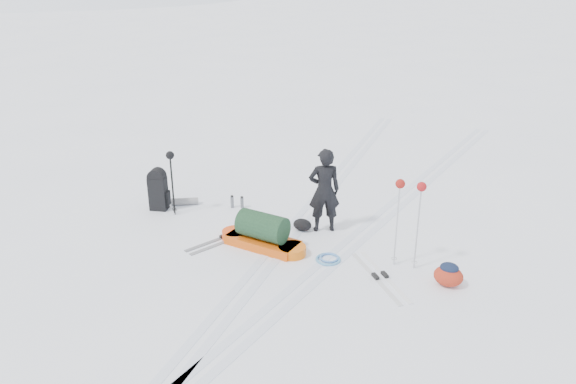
% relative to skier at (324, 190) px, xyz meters
% --- Properties ---
extents(ground, '(200.00, 200.00, 0.00)m').
position_rel_skier_xyz_m(ground, '(-0.48, -0.57, -0.81)').
color(ground, white).
rests_on(ground, ground).
extents(ski_tracks, '(3.38, 17.97, 0.01)m').
position_rel_skier_xyz_m(ski_tracks, '(0.13, 0.30, -0.80)').
color(ski_tracks, silver).
rests_on(ski_tracks, ground).
extents(skier, '(0.70, 0.63, 1.62)m').
position_rel_skier_xyz_m(skier, '(0.00, 0.00, 0.00)').
color(skier, black).
rests_on(skier, ground).
extents(pulk_sled, '(1.73, 0.67, 0.65)m').
position_rel_skier_xyz_m(pulk_sled, '(-0.73, -1.08, -0.56)').
color(pulk_sled, '#CF4D0C').
rests_on(pulk_sled, ground).
extents(expedition_rucksack, '(0.82, 0.78, 0.88)m').
position_rel_skier_xyz_m(expedition_rucksack, '(-3.36, -0.46, -0.40)').
color(expedition_rucksack, black).
rests_on(expedition_rucksack, ground).
extents(ski_poles_black, '(0.17, 0.17, 1.33)m').
position_rel_skier_xyz_m(ski_poles_black, '(-2.99, -0.57, 0.28)').
color(ski_poles_black, black).
rests_on(ski_poles_black, ground).
extents(ski_poles_silver, '(0.49, 0.17, 1.54)m').
position_rel_skier_xyz_m(ski_poles_silver, '(1.73, -0.72, 0.48)').
color(ski_poles_silver, silver).
rests_on(ski_poles_silver, ground).
extents(touring_skis_grey, '(0.90, 1.62, 0.06)m').
position_rel_skier_xyz_m(touring_skis_grey, '(-1.47, -1.10, -0.80)').
color(touring_skis_grey, gray).
rests_on(touring_skis_grey, ground).
extents(touring_skis_white, '(1.33, 1.40, 0.06)m').
position_rel_skier_xyz_m(touring_skis_white, '(1.47, -1.23, -0.79)').
color(touring_skis_white, silver).
rests_on(touring_skis_white, ground).
extents(rope_coil, '(0.57, 0.57, 0.05)m').
position_rel_skier_xyz_m(rope_coil, '(0.51, -1.05, -0.78)').
color(rope_coil, '#4F94C1').
rests_on(rope_coil, ground).
extents(small_daypack, '(0.55, 0.48, 0.39)m').
position_rel_skier_xyz_m(small_daypack, '(2.50, -1.02, -0.62)').
color(small_daypack, maroon).
rests_on(small_daypack, ground).
extents(thermos_pair, '(0.28, 0.17, 0.27)m').
position_rel_skier_xyz_m(thermos_pair, '(-2.00, 0.22, -0.68)').
color(thermos_pair, slate).
rests_on(thermos_pair, ground).
extents(stuff_sack, '(0.39, 0.31, 0.22)m').
position_rel_skier_xyz_m(stuff_sack, '(-0.36, -0.18, -0.70)').
color(stuff_sack, black).
rests_on(stuff_sack, ground).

